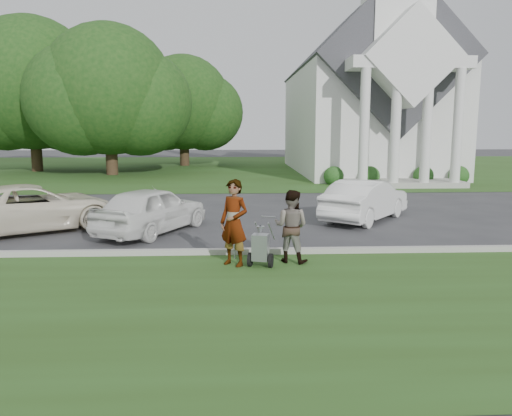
{
  "coord_description": "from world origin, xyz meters",
  "views": [
    {
      "loc": [
        0.01,
        -11.31,
        3.06
      ],
      "look_at": [
        0.52,
        0.0,
        1.24
      ],
      "focal_mm": 35.0,
      "sensor_mm": 36.0,
      "label": 1
    }
  ],
  "objects": [
    {
      "name": "person_right",
      "position": [
        1.32,
        -0.2,
        0.83
      ],
      "size": [
        1.0,
        0.91,
        1.67
      ],
      "primitive_type": "imported",
      "rotation": [
        0.0,
        0.0,
        2.71
      ],
      "color": "#999999",
      "rests_on": "ground"
    },
    {
      "name": "tree_left",
      "position": [
        -8.01,
        21.99,
        5.11
      ],
      "size": [
        10.63,
        8.4,
        9.71
      ],
      "color": "#332316",
      "rests_on": "ground"
    },
    {
      "name": "grass_strip",
      "position": [
        0.0,
        -3.0,
        0.01
      ],
      "size": [
        80.0,
        7.0,
        0.01
      ],
      "primitive_type": "cube",
      "color": "#2B4718",
      "rests_on": "ground"
    },
    {
      "name": "church",
      "position": [
        9.0,
        23.11,
        5.94
      ],
      "size": [
        9.19,
        19.0,
        24.1
      ],
      "color": "white",
      "rests_on": "ground"
    },
    {
      "name": "ground",
      "position": [
        0.0,
        0.0,
        0.0
      ],
      "size": [
        120.0,
        120.0,
        0.0
      ],
      "primitive_type": "plane",
      "color": "#333335",
      "rests_on": "ground"
    },
    {
      "name": "tree_back",
      "position": [
        -4.01,
        29.99,
        4.73
      ],
      "size": [
        9.61,
        7.6,
        8.89
      ],
      "color": "#332316",
      "rests_on": "ground"
    },
    {
      "name": "tree_far",
      "position": [
        -14.01,
        24.99,
        5.69
      ],
      "size": [
        11.64,
        9.2,
        10.73
      ],
      "color": "#332316",
      "rests_on": "ground"
    },
    {
      "name": "car_a",
      "position": [
        -5.98,
        3.68,
        0.71
      ],
      "size": [
        5.55,
        4.66,
        1.41
      ],
      "primitive_type": "imported",
      "rotation": [
        0.0,
        0.0,
        2.12
      ],
      "color": "silver",
      "rests_on": "ground"
    },
    {
      "name": "person_left",
      "position": [
        0.02,
        -0.43,
        0.97
      ],
      "size": [
        0.84,
        0.79,
        1.94
      ],
      "primitive_type": "imported",
      "rotation": [
        0.0,
        0.0,
        -0.63
      ],
      "color": "#999999",
      "rests_on": "ground"
    },
    {
      "name": "car_d",
      "position": [
        4.41,
        4.97,
        0.68
      ],
      "size": [
        3.71,
        4.16,
        1.37
      ],
      "primitive_type": "imported",
      "rotation": [
        0.0,
        0.0,
        2.47
      ],
      "color": "white",
      "rests_on": "ground"
    },
    {
      "name": "parking_meter_near",
      "position": [
        0.03,
        0.15,
        0.86
      ],
      "size": [
        0.1,
        0.09,
        1.36
      ],
      "color": "#909398",
      "rests_on": "ground"
    },
    {
      "name": "curb",
      "position": [
        0.0,
        0.55,
        0.07
      ],
      "size": [
        80.0,
        0.18,
        0.15
      ],
      "primitive_type": "cube",
      "color": "#9E9E93",
      "rests_on": "ground"
    },
    {
      "name": "car_b",
      "position": [
        -2.4,
        3.26,
        0.69
      ],
      "size": [
        3.3,
        4.38,
        1.39
      ],
      "primitive_type": "imported",
      "rotation": [
        0.0,
        0.0,
        2.67
      ],
      "color": "white",
      "rests_on": "ground"
    },
    {
      "name": "striping_cart",
      "position": [
        0.6,
        -0.57,
        0.43
      ],
      "size": [
        0.71,
        1.15,
        1.0
      ],
      "rotation": [
        0.0,
        0.0,
        -0.26
      ],
      "color": "black",
      "rests_on": "ground"
    },
    {
      "name": "church_lawn",
      "position": [
        0.0,
        27.0,
        0.01
      ],
      "size": [
        80.0,
        30.0,
        0.01
      ],
      "primitive_type": "cube",
      "color": "#2B4718",
      "rests_on": "ground"
    }
  ]
}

